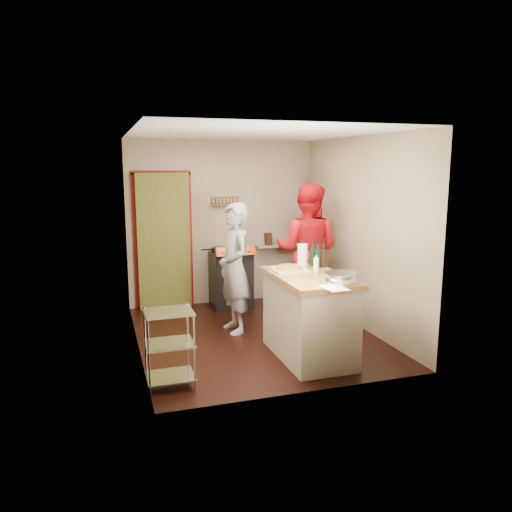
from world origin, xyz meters
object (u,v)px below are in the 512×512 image
at_px(person_red, 307,250).
at_px(island, 309,314).
at_px(wire_shelving, 169,345).
at_px(stove, 231,279).
at_px(person_stripe, 235,268).

bearing_deg(person_red, island, 103.21).
bearing_deg(wire_shelving, stove, 63.15).
bearing_deg(island, person_stripe, 117.19).
height_order(stove, wire_shelving, stove).
distance_m(stove, island, 2.35).
height_order(stove, person_red, person_red).
relative_size(wire_shelving, person_red, 0.41).
bearing_deg(stove, person_stripe, -102.23).
relative_size(island, person_stripe, 0.84).
bearing_deg(island, stove, 98.00).
bearing_deg(person_stripe, island, 20.68).
height_order(island, person_stripe, person_stripe).
xyz_separation_m(stove, wire_shelving, (-1.33, -2.62, -0.01)).
bearing_deg(person_red, stove, -4.22).
relative_size(stove, wire_shelving, 1.26).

